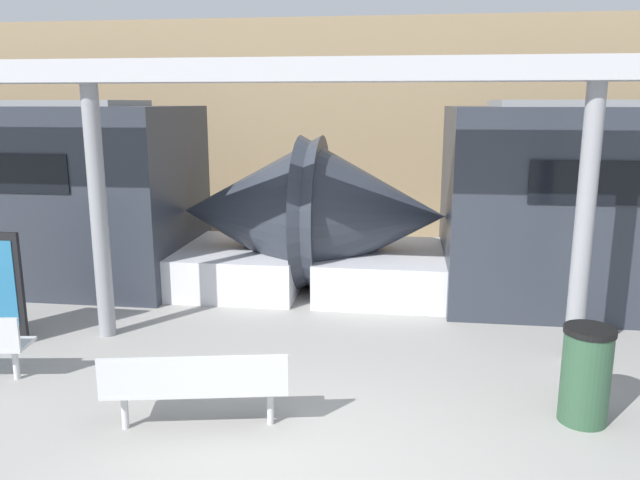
% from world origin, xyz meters
% --- Properties ---
extents(ground_plane, '(60.00, 60.00, 0.00)m').
position_xyz_m(ground_plane, '(0.00, 0.00, 0.00)').
color(ground_plane, '#9E9B96').
extents(station_wall, '(56.00, 0.20, 5.00)m').
position_xyz_m(station_wall, '(0.00, 9.38, 2.50)').
color(station_wall, '#9E8460').
rests_on(station_wall, ground_plane).
extents(bench_near, '(1.85, 0.78, 0.82)m').
position_xyz_m(bench_near, '(-1.20, 0.47, 0.49)').
color(bench_near, silver).
rests_on(bench_near, ground_plane).
extents(trash_bin, '(0.50, 0.50, 1.00)m').
position_xyz_m(trash_bin, '(2.61, 1.17, 0.50)').
color(trash_bin, '#2D5138').
rests_on(trash_bin, ground_plane).
extents(support_column_near, '(0.23, 0.23, 3.40)m').
position_xyz_m(support_column_near, '(-3.28, 2.80, 1.70)').
color(support_column_near, gray).
rests_on(support_column_near, ground_plane).
extents(support_column_far, '(0.23, 0.23, 3.40)m').
position_xyz_m(support_column_far, '(2.91, 2.80, 1.70)').
color(support_column_far, gray).
rests_on(support_column_far, ground_plane).
extents(canopy_beam, '(28.00, 0.60, 0.28)m').
position_xyz_m(canopy_beam, '(-3.28, 2.80, 3.54)').
color(canopy_beam, '#B7B7BC').
rests_on(canopy_beam, support_column_near).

